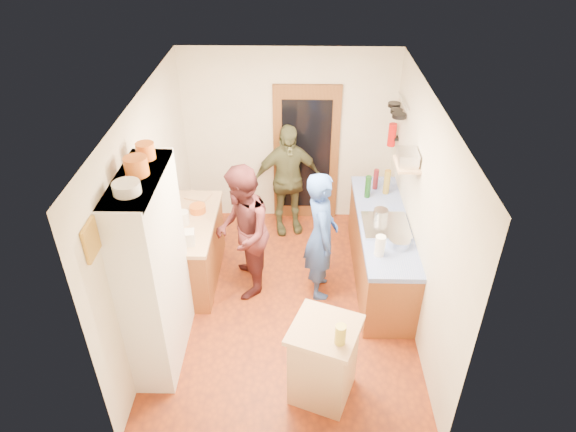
{
  "coord_description": "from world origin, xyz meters",
  "views": [
    {
      "loc": [
        0.13,
        -4.76,
        4.41
      ],
      "look_at": [
        0.03,
        0.15,
        1.18
      ],
      "focal_mm": 32.0,
      "sensor_mm": 36.0,
      "label": 1
    }
  ],
  "objects_px": {
    "hutch_body": "(154,273)",
    "person_back": "(288,180)",
    "island_base": "(323,363)",
    "right_counter_base": "(380,251)",
    "person_hob": "(324,237)",
    "person_left": "(245,231)"
  },
  "relations": [
    {
      "from": "person_hob",
      "to": "person_back",
      "type": "xyz_separation_m",
      "value": [
        -0.46,
        1.37,
        -0.0
      ]
    },
    {
      "from": "right_counter_base",
      "to": "island_base",
      "type": "distance_m",
      "value": 2.0
    },
    {
      "from": "island_base",
      "to": "person_back",
      "type": "bearing_deg",
      "value": 98.01
    },
    {
      "from": "right_counter_base",
      "to": "person_hob",
      "type": "bearing_deg",
      "value": -159.2
    },
    {
      "from": "right_counter_base",
      "to": "person_left",
      "type": "relative_size",
      "value": 1.27
    },
    {
      "from": "right_counter_base",
      "to": "island_base",
      "type": "xyz_separation_m",
      "value": [
        -0.8,
        -1.84,
        0.01
      ]
    },
    {
      "from": "right_counter_base",
      "to": "person_back",
      "type": "relative_size",
      "value": 1.31
    },
    {
      "from": "hutch_body",
      "to": "right_counter_base",
      "type": "distance_m",
      "value": 2.9
    },
    {
      "from": "person_hob",
      "to": "person_back",
      "type": "relative_size",
      "value": 1.0
    },
    {
      "from": "island_base",
      "to": "person_left",
      "type": "xyz_separation_m",
      "value": [
        -0.9,
        1.62,
        0.44
      ]
    },
    {
      "from": "person_left",
      "to": "person_back",
      "type": "relative_size",
      "value": 1.03
    },
    {
      "from": "island_base",
      "to": "person_hob",
      "type": "height_order",
      "value": "person_hob"
    },
    {
      "from": "hutch_body",
      "to": "person_back",
      "type": "xyz_separation_m",
      "value": [
        1.29,
        2.39,
        -0.26
      ]
    },
    {
      "from": "island_base",
      "to": "person_left",
      "type": "bearing_deg",
      "value": 119.01
    },
    {
      "from": "island_base",
      "to": "person_left",
      "type": "relative_size",
      "value": 0.5
    },
    {
      "from": "person_left",
      "to": "person_back",
      "type": "distance_m",
      "value": 1.39
    },
    {
      "from": "person_left",
      "to": "person_back",
      "type": "xyz_separation_m",
      "value": [
        0.49,
        1.3,
        -0.03
      ]
    },
    {
      "from": "person_hob",
      "to": "person_left",
      "type": "xyz_separation_m",
      "value": [
        -0.95,
        0.07,
        0.03
      ]
    },
    {
      "from": "person_back",
      "to": "hutch_body",
      "type": "bearing_deg",
      "value": -132.49
    },
    {
      "from": "person_left",
      "to": "person_back",
      "type": "height_order",
      "value": "person_left"
    },
    {
      "from": "person_back",
      "to": "person_hob",
      "type": "bearing_deg",
      "value": -85.58
    },
    {
      "from": "hutch_body",
      "to": "right_counter_base",
      "type": "xyz_separation_m",
      "value": [
        2.5,
        1.3,
        -0.68
      ]
    }
  ]
}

